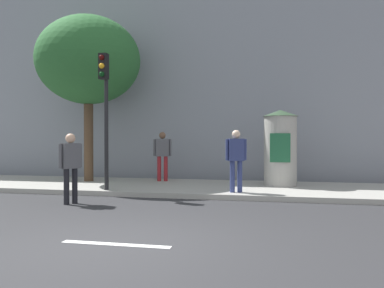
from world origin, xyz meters
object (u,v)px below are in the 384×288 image
(poster_column, at_px, (280,147))
(pedestrian_in_light_jacket, at_px, (162,152))
(street_tree, at_px, (88,61))
(pedestrian_in_dark_shirt, at_px, (236,156))
(traffic_light, at_px, (105,98))
(pedestrian_near_pole, at_px, (71,162))

(poster_column, xyz_separation_m, pedestrian_in_light_jacket, (-4.11, 0.52, -0.20))
(street_tree, xyz_separation_m, pedestrian_in_dark_shirt, (5.49, -1.96, -3.25))
(traffic_light, relative_size, pedestrian_near_pole, 2.22)
(street_tree, bearing_deg, pedestrian_in_dark_shirt, -19.66)
(pedestrian_near_pole, bearing_deg, pedestrian_in_light_jacket, 77.24)
(traffic_light, distance_m, pedestrian_near_pole, 2.49)
(poster_column, height_order, pedestrian_near_pole, poster_column)
(traffic_light, height_order, poster_column, traffic_light)
(street_tree, bearing_deg, traffic_light, -54.03)
(poster_column, height_order, pedestrian_in_light_jacket, poster_column)
(pedestrian_in_light_jacket, bearing_deg, pedestrian_near_pole, -102.76)
(poster_column, xyz_separation_m, pedestrian_near_pole, (-5.14, -4.07, -0.32))
(poster_column, height_order, street_tree, street_tree)
(traffic_light, xyz_separation_m, pedestrian_in_light_jacket, (0.90, 2.86, -1.67))
(pedestrian_near_pole, distance_m, pedestrian_in_light_jacket, 4.70)
(street_tree, distance_m, pedestrian_in_light_jacket, 4.18)
(street_tree, relative_size, pedestrian_in_light_jacket, 3.37)
(poster_column, bearing_deg, pedestrian_near_pole, -141.67)
(pedestrian_near_pole, bearing_deg, pedestrian_in_dark_shirt, 27.79)
(traffic_light, distance_m, pedestrian_in_dark_shirt, 4.18)
(pedestrian_in_dark_shirt, bearing_deg, poster_column, 59.05)
(pedestrian_in_light_jacket, bearing_deg, traffic_light, -107.39)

